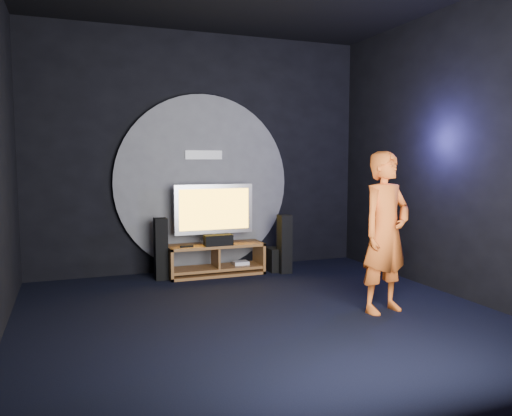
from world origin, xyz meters
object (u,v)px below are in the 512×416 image
Objects in this scene: media_console at (216,261)px; tower_speaker_right at (285,244)px; player at (386,232)px; tower_speaker_left at (161,249)px; subwoofer at (278,259)px; tv at (214,211)px.

media_console is 1.02m from tower_speaker_right.
tower_speaker_right is at bearing 84.83° from player.
player is at bearing -48.77° from tower_speaker_left.
player is (1.24, -2.31, 0.68)m from media_console.
tower_speaker_right reaches higher than subwoofer.
media_console is 0.94m from subwoofer.
tower_speaker_right is at bearing -16.82° from tv.
tv is at bearing 172.32° from subwoofer.
subwoofer is at bearing -2.06° from tower_speaker_left.
tower_speaker_right is (0.98, -0.30, -0.49)m from tv.
tower_speaker_left is 0.49× the size of player.
media_console is 3.98× the size of subwoofer.
tower_speaker_left is (-0.78, -0.07, -0.49)m from tv.
media_console is at bearing -0.14° from tower_speaker_left.
subwoofer is (0.94, -0.13, -0.74)m from tv.
tower_speaker_left is (-0.79, 0.00, 0.23)m from media_console.
tower_speaker_left is 1.77m from tower_speaker_right.
player is at bearing -62.33° from tv.
player is at bearing -82.66° from tower_speaker_right.
player is at bearing -61.79° from media_console.
tower_speaker_left is at bearing 179.86° from media_console.
subwoofer is (0.94, -0.06, -0.02)m from media_console.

